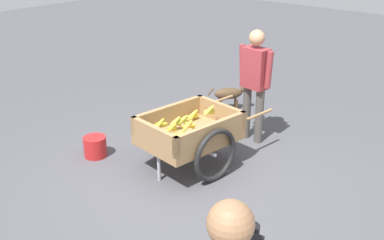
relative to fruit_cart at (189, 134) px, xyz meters
The scene contains 5 objects.
ground_plane 0.68m from the fruit_cart, 46.06° to the left, with size 24.00×24.00×0.00m, color #47474C.
fruit_cart is the anchor object (origin of this frame).
vendor_person 1.24m from the fruit_cart, behind, with size 0.24×0.54×1.51m.
dog 1.99m from the fruit_cart, 158.74° to the right, with size 0.54×0.47×0.40m.
plastic_bucket 1.26m from the fruit_cart, 63.25° to the right, with size 0.29×0.29×0.26m, color #B21E1E.
Camera 1 is at (3.46, 2.88, 2.75)m, focal length 43.84 mm.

